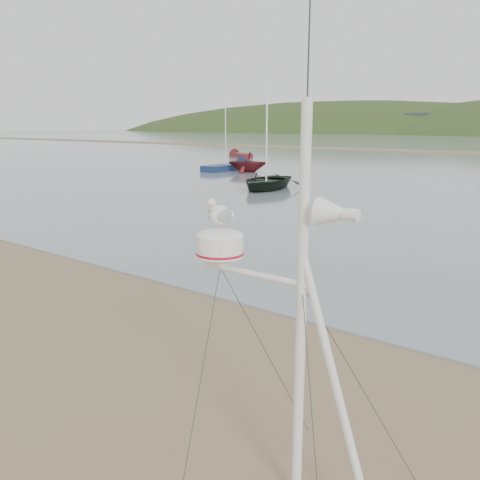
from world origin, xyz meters
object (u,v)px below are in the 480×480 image
Objects in this scene: mast_rig at (291,394)px; boat_dark at (267,149)px; sailboat_blue_near at (237,166)px; boat_red at (248,153)px; dinghy_red_far at (237,154)px.

boat_dark is at bearing 125.32° from mast_rig.
mast_rig is 1.04× the size of boat_dark.
mast_rig is 0.79× the size of sailboat_blue_near.
boat_red is at bearing 127.49° from mast_rig.
sailboat_blue_near is (-24.89, 31.02, -0.90)m from mast_rig.
sailboat_blue_near reaches higher than dinghy_red_far.
mast_rig reaches higher than boat_red.
mast_rig reaches higher than boat_dark.
mast_rig is at bearing 10.86° from boat_red.
boat_dark is 11.21m from boat_red.
boat_red is (-22.48, 29.30, 0.41)m from mast_rig.
mast_rig is 0.92× the size of dinghy_red_far.
sailboat_blue_near reaches higher than mast_rig.
boat_red is at bearing -49.44° from dinghy_red_far.
sailboat_blue_near is at bearing 128.74° from mast_rig.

